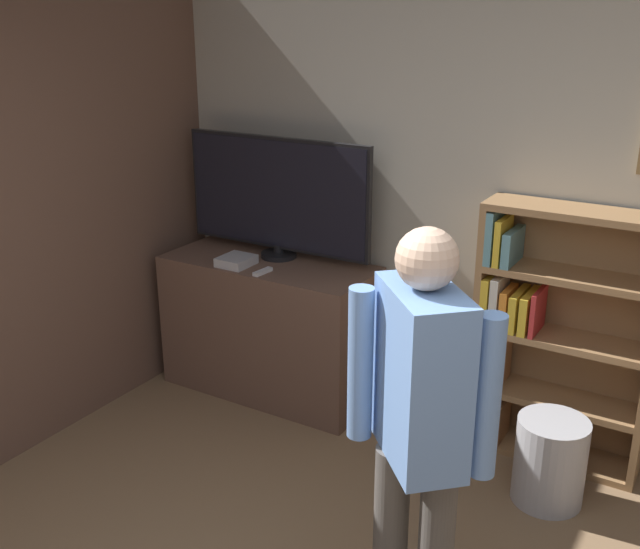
{
  "coord_description": "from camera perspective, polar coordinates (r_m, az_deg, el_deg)",
  "views": [
    {
      "loc": [
        0.94,
        -1.21,
        2.3
      ],
      "look_at": [
        -0.72,
        1.57,
        1.15
      ],
      "focal_mm": 42.0,
      "sensor_mm": 36.0,
      "label": 1
    }
  ],
  "objects": [
    {
      "name": "wall_back",
      "position": [
        4.09,
        16.84,
        5.31
      ],
      "size": [
        6.56,
        0.09,
        2.7
      ],
      "color": "#B2AD9E",
      "rests_on": "ground_plane"
    },
    {
      "name": "remote_loose",
      "position": [
        4.34,
        -4.39,
        0.22
      ],
      "size": [
        0.05,
        0.14,
        0.02
      ],
      "color": "white",
      "rests_on": "tv_ledge"
    },
    {
      "name": "person",
      "position": [
        2.63,
        7.55,
        -10.85
      ],
      "size": [
        0.55,
        0.45,
        1.66
      ],
      "rotation": [
        0.0,
        0.0,
        -0.81
      ],
      "color": "#56514C",
      "rests_on": "ground_plane"
    },
    {
      "name": "waste_bin",
      "position": [
        3.92,
        17.11,
        -13.4
      ],
      "size": [
        0.35,
        0.35,
        0.44
      ],
      "color": "#B7B7BC",
      "rests_on": "ground_plane"
    },
    {
      "name": "television",
      "position": [
        4.51,
        -3.27,
        5.98
      ],
      "size": [
        1.25,
        0.22,
        0.74
      ],
      "color": "black",
      "rests_on": "tv_ledge"
    },
    {
      "name": "wall_side_brick",
      "position": [
        4.23,
        -20.8,
        5.3
      ],
      "size": [
        0.06,
        4.22,
        2.7
      ],
      "color": "brown",
      "rests_on": "ground_plane"
    },
    {
      "name": "game_console",
      "position": [
        4.49,
        -6.4,
        1.04
      ],
      "size": [
        0.18,
        0.2,
        0.05
      ],
      "color": "silver",
      "rests_on": "tv_ledge"
    },
    {
      "name": "tv_ledge",
      "position": [
        4.69,
        -3.82,
        -4.0
      ],
      "size": [
        1.31,
        0.56,
        0.86
      ],
      "color": "brown",
      "rests_on": "ground_plane"
    },
    {
      "name": "bookshelf",
      "position": [
        4.11,
        16.87,
        -4.47
      ],
      "size": [
        0.9,
        0.28,
        1.38
      ],
      "color": "#997047",
      "rests_on": "ground_plane"
    }
  ]
}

